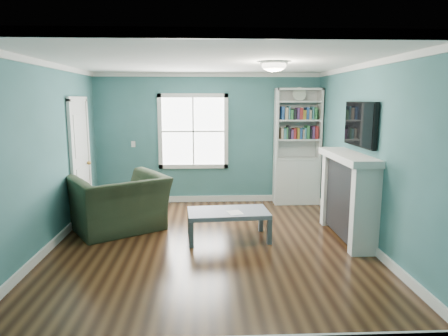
{
  "coord_description": "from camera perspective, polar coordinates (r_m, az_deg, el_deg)",
  "views": [
    {
      "loc": [
        -0.05,
        -5.53,
        2.08
      ],
      "look_at": [
        0.22,
        0.4,
        1.06
      ],
      "focal_mm": 32.0,
      "sensor_mm": 36.0,
      "label": 1
    }
  ],
  "objects": [
    {
      "name": "coffee_table",
      "position": [
        6.03,
        0.6,
        -6.65
      ],
      "size": [
        1.24,
        0.74,
        0.44
      ],
      "rotation": [
        0.0,
        0.0,
        0.07
      ],
      "color": "#434A51",
      "rests_on": "ground"
    },
    {
      "name": "door",
      "position": [
        7.33,
        -19.84,
        1.28
      ],
      "size": [
        0.12,
        0.98,
        2.17
      ],
      "color": "silver",
      "rests_on": "ground"
    },
    {
      "name": "floor",
      "position": [
        5.91,
        -2.01,
        -10.87
      ],
      "size": [
        5.0,
        5.0,
        0.0
      ],
      "primitive_type": "plane",
      "color": "black",
      "rests_on": "ground"
    },
    {
      "name": "paper_sheet",
      "position": [
        5.91,
        1.58,
        -6.38
      ],
      "size": [
        0.25,
        0.29,
        0.0
      ],
      "primitive_type": "cube",
      "rotation": [
        0.0,
        0.0,
        0.25
      ],
      "color": "white",
      "rests_on": "coffee_table"
    },
    {
      "name": "tv",
      "position": [
        6.17,
        18.88,
        5.93
      ],
      "size": [
        0.06,
        1.1,
        0.65
      ],
      "primitive_type": "cube",
      "color": "black",
      "rests_on": "fireplace"
    },
    {
      "name": "recliner",
      "position": [
        6.59,
        -14.85,
        -3.57
      ],
      "size": [
        1.63,
        1.49,
        1.2
      ],
      "primitive_type": "imported",
      "rotation": [
        0.0,
        0.0,
        -2.58
      ],
      "color": "#212E1D",
      "rests_on": "ground"
    },
    {
      "name": "fireplace",
      "position": [
        6.28,
        17.31,
        -3.99
      ],
      "size": [
        0.44,
        1.58,
        1.3
      ],
      "color": "black",
      "rests_on": "ground"
    },
    {
      "name": "room_walls",
      "position": [
        5.55,
        -2.11,
        4.59
      ],
      "size": [
        5.0,
        5.0,
        5.0
      ],
      "color": "#346563",
      "rests_on": "ground"
    },
    {
      "name": "bookshelf",
      "position": [
        8.12,
        10.35,
        1.41
      ],
      "size": [
        0.9,
        0.35,
        2.31
      ],
      "color": "silver",
      "rests_on": "ground"
    },
    {
      "name": "ceiling_fixture",
      "position": [
        5.73,
        7.15,
        14.37
      ],
      "size": [
        0.38,
        0.38,
        0.15
      ],
      "color": "white",
      "rests_on": "room_walls"
    },
    {
      "name": "light_switch",
      "position": [
        8.19,
        -12.83,
        3.35
      ],
      "size": [
        0.08,
        0.01,
        0.12
      ],
      "primitive_type": "cube",
      "color": "white",
      "rests_on": "room_walls"
    },
    {
      "name": "trim",
      "position": [
        5.59,
        -2.08,
        1.07
      ],
      "size": [
        4.5,
        5.0,
        2.6
      ],
      "color": "white",
      "rests_on": "ground"
    },
    {
      "name": "window",
      "position": [
        8.04,
        -4.42,
        5.23
      ],
      "size": [
        1.4,
        0.06,
        1.5
      ],
      "color": "white",
      "rests_on": "room_walls"
    }
  ]
}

